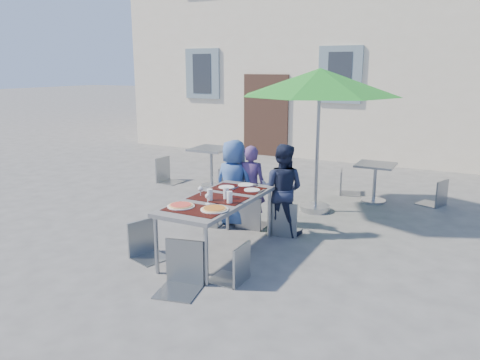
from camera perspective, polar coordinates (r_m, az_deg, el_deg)
The scene contains 22 objects.
ground at distance 5.83m, azimuth -9.56°, elevation -10.75°, with size 90.00×90.00×0.00m, color #4D4D4F.
dining_table at distance 6.00m, azimuth -2.68°, elevation -2.76°, with size 0.80×1.85×0.76m.
pizza_near_left at distance 5.65m, azimuth -7.21°, elevation -3.11°, with size 0.33×0.33×0.03m.
pizza_near_right at distance 5.49m, azimuth -3.13°, elevation -3.53°, with size 0.33×0.33×0.03m.
glassware at distance 5.86m, azimuth -2.68°, elevation -1.80°, with size 0.55×0.37×0.15m.
place_settings at distance 6.49m, azimuth 0.20°, elevation -0.88°, with size 0.64×0.47×0.01m.
child_0 at distance 7.13m, azimuth -0.76°, elevation -0.36°, with size 0.65×0.42×1.33m, color #38589A.
child_1 at distance 7.07m, azimuth 1.32°, elevation -0.78°, with size 0.46×0.30×1.26m, color #50356E.
child_2 at distance 6.77m, azimuth 5.15°, elevation -1.15°, with size 0.65×0.37×1.33m, color #1A2039.
chair_0 at distance 7.14m, azimuth -3.95°, elevation -1.43°, with size 0.46×0.46×0.92m.
chair_1 at distance 7.00m, azimuth 1.32°, elevation -1.50°, with size 0.43×0.44×0.96m.
chair_2 at distance 6.74m, azimuth 5.45°, elevation -2.13°, with size 0.48×0.49×0.96m.
chair_3 at distance 6.06m, azimuth -11.56°, elevation -4.61°, with size 0.50×0.50×0.89m.
chair_4 at distance 5.26m, azimuth -0.68°, elevation -7.34°, with size 0.39×0.39×0.87m.
chair_5 at distance 5.13m, azimuth -7.28°, elevation -7.01°, with size 0.53×0.53×1.00m.
patio_umbrella at distance 7.73m, azimuth 9.72°, elevation 11.57°, with size 2.59×2.59×2.37m.
cafe_table_0 at distance 9.49m, azimuth -3.51°, elevation 2.54°, with size 0.75×0.75×0.80m.
bg_chair_l_0 at distance 9.98m, azimuth -9.00°, elevation 3.08°, with size 0.48×0.47×1.00m.
bg_chair_r_0 at distance 9.24m, azimuth -2.56°, elevation 1.90°, with size 0.40×0.39×0.88m.
cafe_table_1 at distance 8.75m, azimuth 16.13°, elevation 0.37°, with size 0.66×0.66×0.70m.
bg_chair_l_1 at distance 9.16m, azimuth 12.89°, elevation 1.41°, with size 0.47×0.47×0.87m.
bg_chair_r_1 at distance 8.85m, azimuth 23.00°, elevation 0.38°, with size 0.52×0.52×0.90m.
Camera 1 is at (3.25, -4.21, 2.38)m, focal length 35.00 mm.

